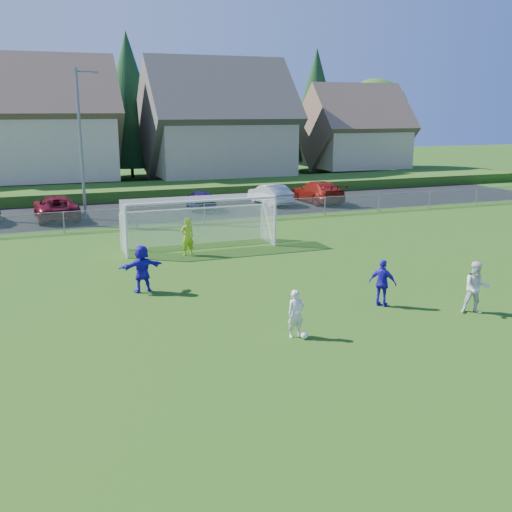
# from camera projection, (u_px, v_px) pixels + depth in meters

# --- Properties ---
(ground) EXTENTS (160.00, 160.00, 0.00)m
(ground) POSITION_uv_depth(u_px,v_px,m) (368.00, 381.00, 15.02)
(ground) COLOR #193D0C
(ground) RESTS_ON ground
(asphalt_lot) EXTENTS (60.00, 60.00, 0.00)m
(asphalt_lot) POSITION_uv_depth(u_px,v_px,m) (153.00, 211.00, 40.00)
(asphalt_lot) COLOR black
(asphalt_lot) RESTS_ON ground
(grass_embankment) EXTENTS (70.00, 6.00, 0.80)m
(grass_embankment) POSITION_uv_depth(u_px,v_px,m) (134.00, 191.00, 46.71)
(grass_embankment) COLOR #1E420F
(grass_embankment) RESTS_ON ground
(soccer_ball) EXTENTS (0.22, 0.22, 0.22)m
(soccer_ball) POSITION_uv_depth(u_px,v_px,m) (304.00, 335.00, 17.77)
(soccer_ball) COLOR white
(soccer_ball) RESTS_ON ground
(player_white_a) EXTENTS (0.54, 0.36, 1.45)m
(player_white_a) POSITION_uv_depth(u_px,v_px,m) (296.00, 314.00, 17.80)
(player_white_a) COLOR silver
(player_white_a) RESTS_ON ground
(player_white_b) EXTENTS (1.07, 0.99, 1.78)m
(player_white_b) POSITION_uv_depth(u_px,v_px,m) (476.00, 288.00, 19.81)
(player_white_b) COLOR silver
(player_white_b) RESTS_ON ground
(player_blue_a) EXTENTS (0.92, 1.00, 1.64)m
(player_blue_a) POSITION_uv_depth(u_px,v_px,m) (383.00, 283.00, 20.57)
(player_blue_a) COLOR #2213B4
(player_blue_a) RESTS_ON ground
(player_blue_b) EXTENTS (1.71, 0.72, 1.78)m
(player_blue_b) POSITION_uv_depth(u_px,v_px,m) (142.00, 268.00, 22.19)
(player_blue_b) COLOR #2213B4
(player_blue_b) RESTS_ON ground
(goalkeeper) EXTENTS (0.72, 0.54, 1.77)m
(goalkeeper) POSITION_uv_depth(u_px,v_px,m) (187.00, 237.00, 27.75)
(goalkeeper) COLOR #A7D919
(goalkeeper) RESTS_ON ground
(car_c) EXTENTS (2.68, 5.37, 1.46)m
(car_c) POSITION_uv_depth(u_px,v_px,m) (56.00, 207.00, 36.93)
(car_c) COLOR maroon
(car_c) RESTS_ON ground
(car_e) EXTENTS (1.97, 4.12, 1.36)m
(car_e) POSITION_uv_depth(u_px,v_px,m) (201.00, 199.00, 40.50)
(car_e) COLOR #1C1448
(car_e) RESTS_ON ground
(car_f) EXTENTS (2.00, 4.50, 1.43)m
(car_f) POSITION_uv_depth(u_px,v_px,m) (270.00, 194.00, 42.69)
(car_f) COLOR #AEAEAE
(car_f) RESTS_ON ground
(car_g) EXTENTS (2.39, 5.44, 1.55)m
(car_g) POSITION_uv_depth(u_px,v_px,m) (317.00, 192.00, 43.51)
(car_g) COLOR maroon
(car_g) RESTS_ON ground
(soccer_goal) EXTENTS (7.42, 1.90, 2.50)m
(soccer_goal) POSITION_uv_depth(u_px,v_px,m) (198.00, 215.00, 29.21)
(soccer_goal) COLOR white
(soccer_goal) RESTS_ON ground
(chainlink_fence) EXTENTS (52.06, 0.06, 1.20)m
(chainlink_fence) POSITION_uv_depth(u_px,v_px,m) (171.00, 215.00, 34.85)
(chainlink_fence) COLOR gray
(chainlink_fence) RESTS_ON ground
(streetlight) EXTENTS (1.38, 0.18, 9.00)m
(streetlight) POSITION_uv_depth(u_px,v_px,m) (81.00, 140.00, 35.95)
(streetlight) COLOR slate
(streetlight) RESTS_ON ground
(houses_row) EXTENTS (53.90, 11.45, 13.27)m
(houses_row) POSITION_uv_depth(u_px,v_px,m) (139.00, 101.00, 52.51)
(houses_row) COLOR tan
(houses_row) RESTS_ON ground
(tree_row) EXTENTS (65.98, 12.36, 13.80)m
(tree_row) POSITION_uv_depth(u_px,v_px,m) (118.00, 106.00, 57.99)
(tree_row) COLOR #382616
(tree_row) RESTS_ON ground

